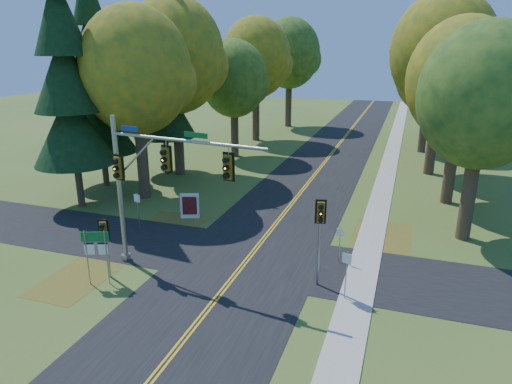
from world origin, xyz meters
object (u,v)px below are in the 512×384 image
(traffic_mast, at_px, (151,176))
(route_sign_cluster, at_px, (96,247))
(info_kiosk, at_px, (190,206))
(east_signal_pole, at_px, (320,221))

(traffic_mast, height_order, route_sign_cluster, traffic_mast)
(traffic_mast, xyz_separation_m, info_kiosk, (-1.67, 7.20, -4.26))
(east_signal_pole, xyz_separation_m, info_kiosk, (-10.11, 6.37, -2.57))
(east_signal_pole, height_order, route_sign_cluster, east_signal_pole)
(east_signal_pole, bearing_deg, traffic_mast, 172.30)
(traffic_mast, bearing_deg, info_kiosk, 110.19)
(traffic_mast, xyz_separation_m, east_signal_pole, (8.44, 0.83, -1.69))
(route_sign_cluster, height_order, info_kiosk, route_sign_cluster)
(traffic_mast, distance_m, route_sign_cluster, 4.32)
(traffic_mast, bearing_deg, route_sign_cluster, -121.15)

